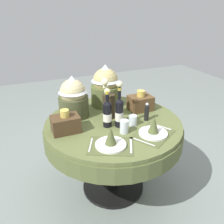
% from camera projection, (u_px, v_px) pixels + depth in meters
% --- Properties ---
extents(ground, '(8.00, 8.00, 0.00)m').
position_uv_depth(ground, '(113.00, 186.00, 2.53)').
color(ground, gray).
extents(dining_table, '(1.28, 1.28, 0.78)m').
position_uv_depth(dining_table, '(113.00, 133.00, 2.25)').
color(dining_table, '#5B6638').
rests_on(dining_table, ground).
extents(place_setting_left, '(0.42, 0.38, 0.16)m').
position_uv_depth(place_setting_left, '(111.00, 141.00, 1.80)').
color(place_setting_left, '#4E562F').
rests_on(place_setting_left, dining_table).
extents(place_setting_right, '(0.43, 0.40, 0.16)m').
position_uv_depth(place_setting_right, '(153.00, 129.00, 1.96)').
color(place_setting_right, '#4E562F').
rests_on(place_setting_right, dining_table).
extents(flower_vase, '(0.17, 0.18, 0.39)m').
position_uv_depth(flower_vase, '(109.00, 102.00, 2.19)').
color(flower_vase, '#332819').
rests_on(flower_vase, dining_table).
extents(wine_bottle_left, '(0.07, 0.07, 0.36)m').
position_uv_depth(wine_bottle_left, '(119.00, 112.00, 2.05)').
color(wine_bottle_left, black).
rests_on(wine_bottle_left, dining_table).
extents(wine_bottle_centre, '(0.08, 0.08, 0.33)m').
position_uv_depth(wine_bottle_centre, '(107.00, 113.00, 2.06)').
color(wine_bottle_centre, black).
rests_on(wine_bottle_centre, dining_table).
extents(tumbler_near_left, '(0.07, 0.07, 0.09)m').
position_uv_depth(tumbler_near_left, '(133.00, 120.00, 2.11)').
color(tumbler_near_left, silver).
rests_on(tumbler_near_left, dining_table).
extents(tumbler_near_right, '(0.07, 0.07, 0.12)m').
position_uv_depth(tumbler_near_right, '(124.00, 127.00, 1.98)').
color(tumbler_near_right, silver).
rests_on(tumbler_near_right, dining_table).
extents(pepper_mill, '(0.04, 0.04, 0.17)m').
position_uv_depth(pepper_mill, '(147.00, 112.00, 2.18)').
color(pepper_mill, black).
rests_on(pepper_mill, dining_table).
extents(gift_tub_back_left, '(0.28, 0.28, 0.40)m').
position_uv_depth(gift_tub_back_left, '(73.00, 95.00, 2.21)').
color(gift_tub_back_left, '#474C2D').
rests_on(gift_tub_back_left, dining_table).
extents(gift_tub_back_centre, '(0.31, 0.31, 0.43)m').
position_uv_depth(gift_tub_back_centre, '(106.00, 84.00, 2.45)').
color(gift_tub_back_centre, '#566033').
rests_on(gift_tub_back_centre, dining_table).
extents(woven_basket_side_left, '(0.23, 0.16, 0.20)m').
position_uv_depth(woven_basket_side_left, '(66.00, 124.00, 1.99)').
color(woven_basket_side_left, '#47331E').
rests_on(woven_basket_side_left, dining_table).
extents(woven_basket_side_right, '(0.23, 0.18, 0.21)m').
position_uv_depth(woven_basket_side_right, '(140.00, 102.00, 2.39)').
color(woven_basket_side_right, brown).
rests_on(woven_basket_side_right, dining_table).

